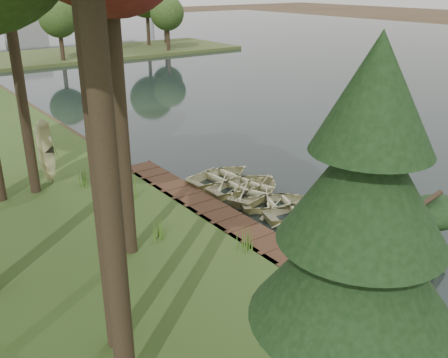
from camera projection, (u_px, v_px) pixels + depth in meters
ground at (256, 214)px, 21.47m from camera, size 300.00×300.00×0.00m
water at (353, 74)px, 52.90m from camera, size 130.00×200.00×0.05m
boardwalk at (226, 221)px, 20.53m from camera, size 1.60×16.00×0.30m
peninsula at (52, 57)px, 63.16m from camera, size 50.00×14.00×0.45m
far_trees at (18, 6)px, 59.01m from camera, size 45.60×5.60×8.80m
rowboat_0 at (406, 265)px, 16.85m from camera, size 4.37×3.66×0.78m
rowboat_1 at (371, 245)px, 18.23m from camera, size 3.86×3.34×0.67m
rowboat_2 at (342, 239)px, 18.67m from camera, size 3.66×3.09×0.65m
rowboat_3 at (314, 220)px, 20.02m from camera, size 4.08×3.31×0.74m
rowboat_4 at (303, 210)px, 20.91m from camera, size 3.93×3.28×0.70m
rowboat_5 at (276, 200)px, 21.90m from camera, size 3.86×3.32×0.67m
rowboat_6 at (256, 188)px, 23.07m from camera, size 4.39×3.86×0.75m
rowboat_7 at (241, 183)px, 23.63m from camera, size 3.62×2.61×0.74m
rowboat_8 at (220, 175)px, 24.69m from camera, size 3.82×2.88×0.75m
stored_rowboat at (51, 177)px, 23.86m from camera, size 3.12×2.26×0.64m
pine_tree at (362, 217)px, 8.41m from camera, size 3.80×3.80×8.45m
reeds_0 at (245, 239)px, 17.89m from camera, size 0.60×0.60×0.93m
reeds_1 at (156, 228)px, 18.60m from camera, size 0.60×0.60×0.96m
reeds_2 at (131, 187)px, 22.11m from camera, size 0.60×0.60×1.09m
reeds_3 at (84, 178)px, 23.45m from camera, size 0.60×0.60×0.86m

